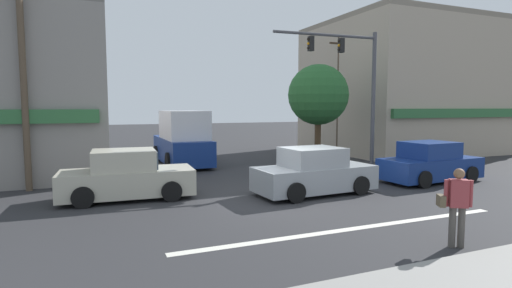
# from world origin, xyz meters

# --- Properties ---
(ground_plane) EXTENTS (120.00, 120.00, 0.00)m
(ground_plane) POSITION_xyz_m (0.00, 0.00, 0.00)
(ground_plane) COLOR #2B2B2D
(lane_marking_stripe) EXTENTS (9.00, 0.24, 0.01)m
(lane_marking_stripe) POSITION_xyz_m (0.00, -3.50, 0.00)
(lane_marking_stripe) COLOR silver
(lane_marking_stripe) RESTS_ON ground
(building_right_corner) EXTENTS (11.18, 9.67, 8.43)m
(building_right_corner) POSITION_xyz_m (13.95, 9.85, 4.21)
(building_right_corner) COLOR tan
(building_right_corner) RESTS_ON ground
(street_tree) EXTENTS (3.08, 3.08, 5.11)m
(street_tree) POSITION_xyz_m (5.02, 6.37, 3.55)
(street_tree) COLOR #4C3823
(street_tree) RESTS_ON ground
(utility_pole_near_left) EXTENTS (1.40, 0.22, 7.51)m
(utility_pole_near_left) POSITION_xyz_m (-7.83, 4.58, 3.90)
(utility_pole_near_left) COLOR brown
(utility_pole_near_left) RESTS_ON ground
(utility_pole_far_right) EXTENTS (1.40, 0.22, 7.19)m
(utility_pole_far_right) POSITION_xyz_m (8.43, 9.55, 3.74)
(utility_pole_far_right) COLOR brown
(utility_pole_far_right) RESTS_ON ground
(traffic_light_mast) EXTENTS (4.88, 0.44, 6.20)m
(traffic_light_mast) POSITION_xyz_m (4.92, 3.24, 4.18)
(traffic_light_mast) COLOR #47474C
(traffic_light_mast) RESTS_ON ground
(sedan_waiting_far) EXTENTS (4.19, 2.06, 1.58)m
(sedan_waiting_far) POSITION_xyz_m (1.15, 0.27, 0.71)
(sedan_waiting_far) COLOR #999EA3
(sedan_waiting_far) RESTS_ON ground
(sedan_approaching_near) EXTENTS (4.18, 2.04, 1.58)m
(sedan_approaching_near) POSITION_xyz_m (6.53, 0.44, 0.71)
(sedan_approaching_near) COLOR navy
(sedan_approaching_near) RESTS_ON ground
(sedan_crossing_center) EXTENTS (4.20, 2.07, 1.58)m
(sedan_crossing_center) POSITION_xyz_m (-4.76, 1.94, 0.71)
(sedan_crossing_center) COLOR #B7B29E
(sedan_crossing_center) RESTS_ON ground
(box_truck_crossing_rightbound) EXTENTS (2.25, 5.61, 2.75)m
(box_truck_crossing_rightbound) POSITION_xyz_m (-1.45, 8.81, 1.25)
(box_truck_crossing_rightbound) COLOR navy
(box_truck_crossing_rightbound) RESTS_ON ground
(pedestrian_foreground_with_bag) EXTENTS (0.63, 0.53, 1.67)m
(pedestrian_foreground_with_bag) POSITION_xyz_m (1.17, -5.37, 0.95)
(pedestrian_foreground_with_bag) COLOR #4C4742
(pedestrian_foreground_with_bag) RESTS_ON ground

